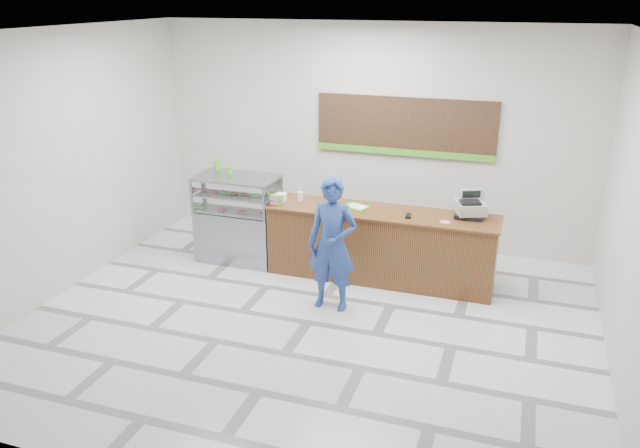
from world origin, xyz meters
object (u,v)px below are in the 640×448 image
(display_case, at_px, (238,218))
(cash_register, at_px, (470,207))
(customer, at_px, (332,244))
(sales_counter, at_px, (380,245))
(serving_tray, at_px, (356,207))

(display_case, height_order, cash_register, cash_register)
(display_case, relative_size, customer, 0.75)
(sales_counter, relative_size, customer, 1.84)
(display_case, height_order, serving_tray, display_case)
(cash_register, height_order, serving_tray, cash_register)
(sales_counter, relative_size, serving_tray, 7.73)
(display_case, xyz_separation_m, customer, (1.83, -1.03, 0.21))
(serving_tray, distance_m, customer, 1.09)
(serving_tray, bearing_deg, display_case, -157.26)
(cash_register, relative_size, serving_tray, 1.20)
(customer, bearing_deg, sales_counter, 69.27)
(sales_counter, distance_m, display_case, 2.23)
(sales_counter, bearing_deg, cash_register, 8.65)
(cash_register, xyz_separation_m, customer, (-1.58, -1.21, -0.28))
(display_case, bearing_deg, serving_tray, 1.52)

